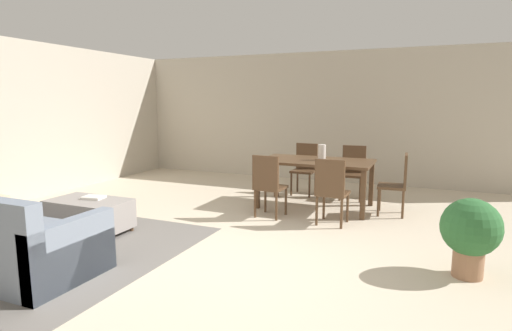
{
  "coord_description": "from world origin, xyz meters",
  "views": [
    {
      "loc": [
        1.88,
        -3.52,
        1.66
      ],
      "look_at": [
        -0.24,
        1.43,
        0.82
      ],
      "focal_mm": 28.54,
      "sensor_mm": 36.0,
      "label": 1
    }
  ],
  "objects_px": {
    "ottoman_table": "(89,214)",
    "potted_plant": "(471,231)",
    "vase_centerpiece": "(322,152)",
    "dining_chair_near_right": "(331,188)",
    "book_on_ottoman": "(93,197)",
    "dining_table": "(315,165)",
    "dining_chair_head_east": "(398,181)",
    "dining_chair_far_right": "(353,169)",
    "dining_chair_near_left": "(268,182)",
    "dining_chair_far_left": "(305,166)"
  },
  "relations": [
    {
      "from": "dining_chair_far_right",
      "to": "potted_plant",
      "type": "height_order",
      "value": "dining_chair_far_right"
    },
    {
      "from": "dining_table",
      "to": "dining_chair_far_right",
      "type": "xyz_separation_m",
      "value": [
        0.45,
        0.82,
        -0.16
      ]
    },
    {
      "from": "dining_chair_far_right",
      "to": "dining_chair_head_east",
      "type": "xyz_separation_m",
      "value": [
        0.8,
        -0.81,
        0.0
      ]
    },
    {
      "from": "dining_chair_near_right",
      "to": "dining_chair_far_left",
      "type": "bearing_deg",
      "value": 116.7
    },
    {
      "from": "dining_chair_head_east",
      "to": "potted_plant",
      "type": "xyz_separation_m",
      "value": [
        0.8,
        -2.01,
        -0.07
      ]
    },
    {
      "from": "dining_chair_near_right",
      "to": "dining_chair_far_right",
      "type": "xyz_separation_m",
      "value": [
        -0.01,
        1.7,
        0.0
      ]
    },
    {
      "from": "dining_chair_far_left",
      "to": "dining_chair_head_east",
      "type": "height_order",
      "value": "same"
    },
    {
      "from": "dining_table",
      "to": "dining_chair_head_east",
      "type": "relative_size",
      "value": 1.9
    },
    {
      "from": "ottoman_table",
      "to": "dining_chair_far_right",
      "type": "relative_size",
      "value": 1.11
    },
    {
      "from": "dining_chair_far_left",
      "to": "vase_centerpiece",
      "type": "relative_size",
      "value": 3.73
    },
    {
      "from": "ottoman_table",
      "to": "dining_chair_head_east",
      "type": "xyz_separation_m",
      "value": [
        3.58,
        2.4,
        0.28
      ]
    },
    {
      "from": "dining_chair_near_left",
      "to": "book_on_ottoman",
      "type": "relative_size",
      "value": 3.54
    },
    {
      "from": "dining_chair_near_left",
      "to": "dining_table",
      "type": "bearing_deg",
      "value": 61.81
    },
    {
      "from": "potted_plant",
      "to": "book_on_ottoman",
      "type": "bearing_deg",
      "value": -175.83
    },
    {
      "from": "dining_chair_head_east",
      "to": "ottoman_table",
      "type": "bearing_deg",
      "value": -146.11
    },
    {
      "from": "dining_chair_near_left",
      "to": "dining_chair_far_left",
      "type": "height_order",
      "value": "same"
    },
    {
      "from": "dining_chair_head_east",
      "to": "vase_centerpiece",
      "type": "bearing_deg",
      "value": 179.04
    },
    {
      "from": "ottoman_table",
      "to": "vase_centerpiece",
      "type": "relative_size",
      "value": 4.15
    },
    {
      "from": "dining_chair_far_right",
      "to": "dining_table",
      "type": "bearing_deg",
      "value": -118.63
    },
    {
      "from": "dining_chair_head_east",
      "to": "dining_table",
      "type": "bearing_deg",
      "value": -179.6
    },
    {
      "from": "dining_chair_far_left",
      "to": "dining_chair_head_east",
      "type": "bearing_deg",
      "value": -27.14
    },
    {
      "from": "ottoman_table",
      "to": "dining_chair_near_left",
      "type": "distance_m",
      "value": 2.43
    },
    {
      "from": "dining_chair_far_left",
      "to": "potted_plant",
      "type": "relative_size",
      "value": 1.2
    },
    {
      "from": "dining_table",
      "to": "vase_centerpiece",
      "type": "distance_m",
      "value": 0.23
    },
    {
      "from": "ottoman_table",
      "to": "dining_chair_head_east",
      "type": "height_order",
      "value": "dining_chair_head_east"
    },
    {
      "from": "potted_plant",
      "to": "dining_chair_head_east",
      "type": "bearing_deg",
      "value": 111.66
    },
    {
      "from": "vase_centerpiece",
      "to": "dining_chair_near_right",
      "type": "bearing_deg",
      "value": -68.15
    },
    {
      "from": "dining_chair_head_east",
      "to": "book_on_ottoman",
      "type": "height_order",
      "value": "dining_chair_head_east"
    },
    {
      "from": "dining_table",
      "to": "dining_chair_head_east",
      "type": "distance_m",
      "value": 1.26
    },
    {
      "from": "dining_chair_near_right",
      "to": "dining_table",
      "type": "bearing_deg",
      "value": 117.38
    },
    {
      "from": "dining_chair_near_right",
      "to": "dining_chair_far_right",
      "type": "distance_m",
      "value": 1.7
    },
    {
      "from": "dining_table",
      "to": "dining_chair_head_east",
      "type": "xyz_separation_m",
      "value": [
        1.25,
        0.01,
        -0.16
      ]
    },
    {
      "from": "dining_table",
      "to": "dining_chair_near_right",
      "type": "distance_m",
      "value": 1.01
    },
    {
      "from": "dining_chair_far_left",
      "to": "vase_centerpiece",
      "type": "height_order",
      "value": "vase_centerpiece"
    },
    {
      "from": "dining_chair_near_left",
      "to": "dining_chair_head_east",
      "type": "distance_m",
      "value": 1.92
    },
    {
      "from": "dining_chair_near_right",
      "to": "vase_centerpiece",
      "type": "height_order",
      "value": "vase_centerpiece"
    },
    {
      "from": "dining_table",
      "to": "dining_chair_head_east",
      "type": "bearing_deg",
      "value": 0.4
    },
    {
      "from": "dining_chair_far_right",
      "to": "dining_chair_head_east",
      "type": "bearing_deg",
      "value": -45.57
    },
    {
      "from": "vase_centerpiece",
      "to": "dining_chair_near_left",
      "type": "bearing_deg",
      "value": -121.89
    },
    {
      "from": "dining_chair_far_left",
      "to": "dining_chair_head_east",
      "type": "distance_m",
      "value": 1.87
    },
    {
      "from": "dining_chair_near_left",
      "to": "dining_chair_near_right",
      "type": "height_order",
      "value": "same"
    },
    {
      "from": "dining_chair_near_left",
      "to": "vase_centerpiece",
      "type": "relative_size",
      "value": 3.73
    },
    {
      "from": "ottoman_table",
      "to": "potted_plant",
      "type": "height_order",
      "value": "potted_plant"
    },
    {
      "from": "dining_table",
      "to": "dining_chair_near_left",
      "type": "xyz_separation_m",
      "value": [
        -0.46,
        -0.86,
        -0.16
      ]
    },
    {
      "from": "book_on_ottoman",
      "to": "potted_plant",
      "type": "bearing_deg",
      "value": 4.17
    },
    {
      "from": "vase_centerpiece",
      "to": "book_on_ottoman",
      "type": "relative_size",
      "value": 0.95
    },
    {
      "from": "dining_chair_far_right",
      "to": "dining_chair_head_east",
      "type": "distance_m",
      "value": 1.14
    },
    {
      "from": "dining_chair_far_left",
      "to": "book_on_ottoman",
      "type": "distance_m",
      "value": 3.71
    },
    {
      "from": "dining_chair_near_right",
      "to": "vase_centerpiece",
      "type": "bearing_deg",
      "value": 111.85
    },
    {
      "from": "dining_chair_near_left",
      "to": "potted_plant",
      "type": "distance_m",
      "value": 2.76
    }
  ]
}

